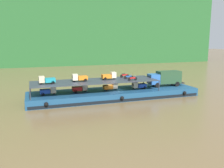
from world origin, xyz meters
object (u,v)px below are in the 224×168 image
at_px(motorcycle_upper_centre, 129,77).
at_px(motorcycle_upper_stbd, 125,75).
at_px(mini_truck_lower_stern, 48,91).
at_px(mini_truck_lower_fore, 139,85).
at_px(mini_truck_upper_mid, 80,78).
at_px(mini_truck_lower_aft, 80,88).
at_px(mini_truck_upper_stern, 47,80).
at_px(covered_lorry, 165,78).
at_px(cargo_barge, 115,94).
at_px(mini_truck_upper_fore, 109,76).
at_px(motorcycle_upper_port, 132,78).
at_px(mini_truck_lower_mid, 111,87).

height_order(motorcycle_upper_centre, motorcycle_upper_stbd, same).
distance_m(mini_truck_lower_stern, mini_truck_lower_fore, 17.11).
relative_size(mini_truck_upper_mid, motorcycle_upper_stbd, 1.45).
relative_size(mini_truck_lower_aft, mini_truck_lower_fore, 1.01).
xyz_separation_m(mini_truck_upper_stern, motorcycle_upper_stbd, (15.24, 2.46, -0.26)).
bearing_deg(covered_lorry, cargo_barge, -177.70).
relative_size(mini_truck_upper_fore, motorcycle_upper_port, 1.45).
bearing_deg(mini_truck_upper_mid, mini_truck_lower_fore, -3.48).
xyz_separation_m(covered_lorry, mini_truck_upper_mid, (-17.81, -0.16, 1.00)).
relative_size(mini_truck_lower_mid, mini_truck_lower_fore, 1.00).
bearing_deg(covered_lorry, mini_truck_upper_fore, 179.11).
xyz_separation_m(mini_truck_lower_stern, mini_truck_lower_fore, (17.10, -0.42, 0.00)).
height_order(mini_truck_lower_stern, mini_truck_lower_mid, same).
height_order(cargo_barge, motorcycle_upper_centre, motorcycle_upper_centre).
relative_size(mini_truck_upper_fore, motorcycle_upper_stbd, 1.45).
relative_size(cargo_barge, mini_truck_upper_mid, 11.74).
xyz_separation_m(mini_truck_lower_fore, mini_truck_upper_stern, (-17.29, -0.01, 2.00)).
relative_size(motorcycle_upper_port, motorcycle_upper_stbd, 1.00).
relative_size(cargo_barge, mini_truck_lower_aft, 11.64).
bearing_deg(motorcycle_upper_port, mini_truck_upper_stern, 174.07).
relative_size(covered_lorry, mini_truck_upper_mid, 2.88).
bearing_deg(covered_lorry, mini_truck_upper_stern, -177.89).
xyz_separation_m(mini_truck_lower_fore, mini_truck_upper_fore, (-5.73, 1.05, 2.00)).
distance_m(covered_lorry, mini_truck_lower_aft, 17.75).
height_order(covered_lorry, mini_truck_upper_mid, mini_truck_upper_mid).
xyz_separation_m(covered_lorry, motorcycle_upper_centre, (-8.33, -0.43, 0.74)).
bearing_deg(mini_truck_lower_mid, mini_truck_upper_stern, -176.88).
bearing_deg(mini_truck_lower_aft, mini_truck_lower_fore, -4.78).
relative_size(mini_truck_lower_aft, motorcycle_upper_centre, 1.46).
bearing_deg(mini_truck_lower_stern, motorcycle_upper_stbd, 7.70).
relative_size(cargo_barge, mini_truck_lower_mid, 11.76).
bearing_deg(motorcycle_upper_stbd, covered_lorry, -10.78).
bearing_deg(mini_truck_upper_stern, covered_lorry, 2.11).
xyz_separation_m(mini_truck_upper_stern, motorcycle_upper_centre, (15.28, 0.44, -0.26)).
distance_m(mini_truck_lower_stern, mini_truck_upper_fore, 11.56).
bearing_deg(motorcycle_upper_centre, mini_truck_lower_aft, 176.84).
height_order(mini_truck_lower_stern, mini_truck_upper_stern, mini_truck_upper_stern).
height_order(mini_truck_lower_mid, motorcycle_upper_stbd, motorcycle_upper_stbd).
xyz_separation_m(covered_lorry, mini_truck_lower_mid, (-11.90, -0.23, -1.00)).
bearing_deg(motorcycle_upper_port, cargo_barge, 144.01).
relative_size(mini_truck_lower_mid, motorcycle_upper_centre, 1.44).
bearing_deg(motorcycle_upper_stbd, mini_truck_lower_aft, -170.89).
bearing_deg(mini_truck_upper_mid, mini_truck_lower_mid, -0.67).
bearing_deg(mini_truck_lower_mid, mini_truck_lower_aft, 176.82).
height_order(mini_truck_lower_fore, motorcycle_upper_stbd, motorcycle_upper_stbd).
relative_size(motorcycle_upper_centre, motorcycle_upper_stbd, 1.00).
xyz_separation_m(mini_truck_lower_aft, mini_truck_lower_fore, (11.40, -0.95, 0.00)).
xyz_separation_m(covered_lorry, mini_truck_lower_aft, (-17.72, 0.09, -1.00)).
relative_size(mini_truck_lower_fore, mini_truck_upper_fore, 1.00).
xyz_separation_m(mini_truck_lower_aft, mini_truck_upper_stern, (-5.89, -0.96, 2.00)).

